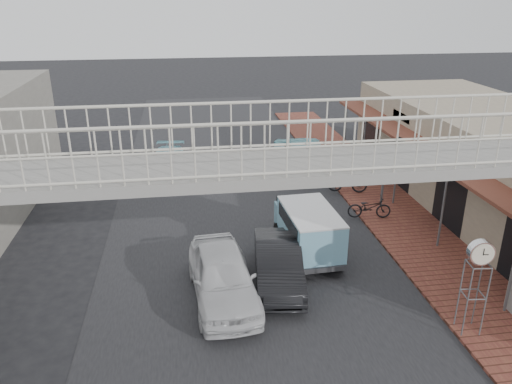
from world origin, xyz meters
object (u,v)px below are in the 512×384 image
object	(u,v)px
dark_sedan	(278,263)
motorcycle_near	(369,207)
arrow_sign	(404,151)
motorcycle_far	(347,181)
angkot_van	(308,225)
angkot_far	(167,163)
white_hatchback	(223,276)
street_clock	(480,257)
angkot_curb	(302,152)

from	to	relation	value
dark_sedan	motorcycle_near	distance (m)	6.07
arrow_sign	motorcycle_far	bearing A→B (deg)	132.09
angkot_van	arrow_sign	size ratio (longest dim) A/B	1.21
dark_sedan	arrow_sign	bearing A→B (deg)	45.75
dark_sedan	angkot_far	world-z (taller)	dark_sedan
angkot_van	angkot_far	bearing A→B (deg)	115.82
angkot_far	white_hatchback	bearing A→B (deg)	-74.93
motorcycle_far	street_clock	xyz separation A→B (m)	(0.06, -10.18, 1.70)
white_hatchback	dark_sedan	distance (m)	1.93
angkot_van	motorcycle_near	size ratio (longest dim) A/B	2.14
arrow_sign	angkot_curb	bearing A→B (deg)	115.11
white_hatchback	angkot_far	distance (m)	11.62
angkot_far	arrow_sign	world-z (taller)	arrow_sign
white_hatchback	dark_sedan	xyz separation A→B (m)	(1.81, 0.66, -0.10)
motorcycle_near	street_clock	bearing A→B (deg)	-170.32
motorcycle_far	motorcycle_near	bearing A→B (deg)	-163.47
dark_sedan	angkot_far	xyz separation A→B (m)	(-3.66, 10.81, -0.06)
angkot_van	arrow_sign	xyz separation A→B (m)	(4.81, 3.40, 1.44)
angkot_far	street_clock	world-z (taller)	street_clock
angkot_curb	motorcycle_near	size ratio (longest dim) A/B	3.15
motorcycle_near	street_clock	xyz separation A→B (m)	(0.06, -7.34, 1.78)
angkot_curb	arrow_sign	size ratio (longest dim) A/B	1.78
street_clock	arrow_sign	distance (m)	8.43
dark_sedan	motorcycle_far	world-z (taller)	dark_sedan
angkot_curb	white_hatchback	bearing A→B (deg)	69.00
white_hatchback	dark_sedan	size ratio (longest dim) A/B	1.11
motorcycle_far	arrow_sign	bearing A→B (deg)	-122.46
motorcycle_near	motorcycle_far	xyz separation A→B (m)	(0.00, 2.83, 0.08)
dark_sedan	angkot_far	size ratio (longest dim) A/B	0.96
dark_sedan	motorcycle_far	distance (m)	8.24
angkot_van	motorcycle_near	world-z (taller)	angkot_van
street_clock	arrow_sign	size ratio (longest dim) A/B	0.88
dark_sedan	arrow_sign	world-z (taller)	arrow_sign
angkot_curb	angkot_van	size ratio (longest dim) A/B	1.47
angkot_van	motorcycle_far	distance (m)	6.19
angkot_curb	angkot_far	bearing A→B (deg)	5.74
motorcycle_near	street_clock	world-z (taller)	street_clock
motorcycle_far	arrow_sign	xyz separation A→B (m)	(1.65, -1.90, 1.93)
white_hatchback	arrow_sign	world-z (taller)	arrow_sign
white_hatchback	street_clock	distance (m)	7.07
angkot_far	arrow_sign	xyz separation A→B (m)	(9.83, -5.81, 1.96)
angkot_van	motorcycle_near	distance (m)	4.05
white_hatchback	street_clock	size ratio (longest dim) A/B	1.67
angkot_curb	street_clock	size ratio (longest dim) A/B	2.02
angkot_van	motorcycle_far	size ratio (longest dim) A/B	2.07
angkot_curb	angkot_van	world-z (taller)	angkot_van
motorcycle_near	white_hatchback	bearing A→B (deg)	135.98
angkot_van	motorcycle_near	bearing A→B (deg)	35.24
dark_sedan	angkot_far	bearing A→B (deg)	115.43
white_hatchback	motorcycle_far	world-z (taller)	white_hatchback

